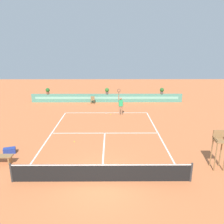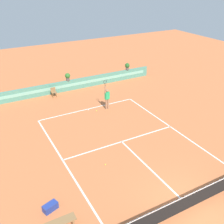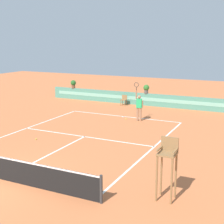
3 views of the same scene
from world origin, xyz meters
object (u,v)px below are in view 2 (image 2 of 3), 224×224
Objects in this scene: bench_courtside at (58,224)px; tennis_ball_near_baseline at (96,111)px; gear_bag at (50,207)px; tennis_ball_mid_court at (105,165)px; ball_kid_chair at (54,92)px; potted_plant_centre at (68,76)px; potted_plant_far_right at (127,66)px; tennis_player at (107,97)px.

tennis_ball_near_baseline is (6.38, 9.43, -0.34)m from bench_courtside.
gear_bag is 10.29× the size of tennis_ball_mid_court.
ball_kid_chair is at bearing 87.74° from tennis_ball_mid_court.
ball_kid_chair is 1.17× the size of potted_plant_centre.
tennis_ball_mid_court is 0.09× the size of potted_plant_far_right.
gear_bag is at bearing 88.02° from bench_courtside.
tennis_player reaches higher than potted_plant_centre.
bench_courtside is at bearing -130.48° from potted_plant_far_right.
potted_plant_centre reaches higher than gear_bag.
tennis_ball_near_baseline is 8.11m from potted_plant_far_right.
tennis_ball_near_baseline is at bearing 176.66° from tennis_player.
gear_bag is at bearing -113.86° from potted_plant_centre.
tennis_ball_mid_court is (-3.50, -6.39, -1.02)m from tennis_player.
tennis_player reaches higher than tennis_ball_near_baseline.
potted_plant_centre is (2.11, 11.62, 1.38)m from tennis_ball_mid_court.
bench_courtside reaches higher than tennis_ball_near_baseline.
tennis_ball_mid_court is (3.79, 1.71, -0.15)m from gear_bag.
tennis_player is 1.39m from tennis_ball_near_baseline.
gear_bag is 4.16m from tennis_ball_mid_court.
gear_bag is at bearing -132.01° from tennis_player.
tennis_player is at bearing -55.67° from ball_kid_chair.
ball_kid_chair is at bearing 115.50° from tennis_ball_near_baseline.
bench_courtside is 11.39m from tennis_ball_near_baseline.
ball_kid_chair is 10.91m from tennis_ball_mid_court.
tennis_player is at bearing 61.25° from tennis_ball_mid_court.
potted_plant_far_right is (5.13, 5.23, 0.36)m from tennis_player.
ball_kid_chair is 12.50× the size of tennis_ball_mid_court.
tennis_ball_mid_court is at bearing -100.28° from potted_plant_centre.
gear_bag is 18.26m from potted_plant_far_right.
tennis_player is 7.36m from tennis_ball_mid_court.
tennis_player is 5.43m from potted_plant_centre.
bench_courtside is 15.81m from potted_plant_centre.
tennis_player is 3.57× the size of potted_plant_far_right.
bench_courtside is 2.21× the size of potted_plant_far_right.
tennis_player reaches higher than potted_plant_far_right.
ball_kid_chair is 5.48m from tennis_player.
bench_courtside is 23.53× the size of tennis_ball_mid_court.
tennis_ball_near_baseline is 6.93m from tennis_ball_mid_court.
tennis_player is 38.01× the size of tennis_ball_mid_court.
ball_kid_chair is 12.50× the size of tennis_ball_near_baseline.
bench_courtside is at bearing -124.08° from tennis_ball_near_baseline.
bench_courtside is 1.30m from gear_bag.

